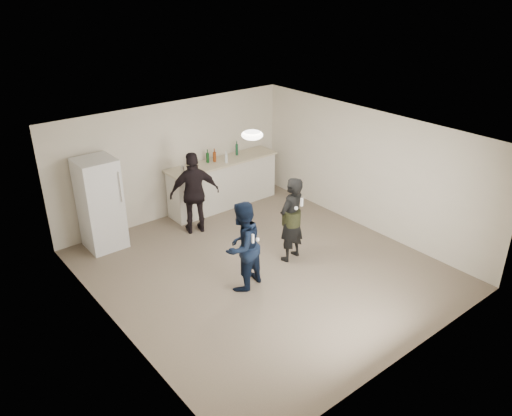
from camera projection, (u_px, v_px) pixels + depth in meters
floor at (263, 269)px, 9.07m from camera, size 6.00×6.00×0.00m
ceiling at (264, 136)px, 7.99m from camera, size 6.00×6.00×0.00m
wall_back at (174, 160)px, 10.64m from camera, size 6.00×0.00×6.00m
wall_front at (411, 284)px, 6.42m from camera, size 6.00×0.00×6.00m
wall_left at (112, 259)px, 6.98m from camera, size 0.00×6.00×6.00m
wall_right at (368, 170)px, 10.09m from camera, size 0.00×6.00×6.00m
counter at (223, 184)px, 11.30m from camera, size 2.60×0.56×1.05m
counter_top at (222, 162)px, 11.07m from camera, size 2.68×0.64×0.04m
fridge at (100, 204)px, 9.46m from camera, size 0.70×0.70×1.80m
fridge_handle at (120, 187)px, 9.18m from camera, size 0.02×0.02×0.60m
ceiling_dome at (252, 135)px, 8.23m from camera, size 0.36×0.36×0.16m
shaker at (183, 169)px, 10.34m from camera, size 0.08×0.08×0.17m
man at (242, 246)px, 8.23m from camera, size 0.90×0.78×1.57m
woman at (291, 220)px, 9.06m from camera, size 0.66×0.50×1.62m
camo_shorts at (291, 218)px, 9.05m from camera, size 0.34×0.34×0.28m
spectator at (195, 193)px, 10.03m from camera, size 1.09×0.75×1.72m
remote_man at (253, 239)px, 7.92m from camera, size 0.04×0.04×0.15m
nunchuk_man at (257, 240)px, 8.04m from camera, size 0.07×0.07×0.07m
remote_woman at (302, 202)px, 8.70m from camera, size 0.04×0.04×0.15m
nunchuk_woman at (296, 208)px, 8.70m from camera, size 0.07×0.07×0.07m
bottle_cluster at (214, 158)px, 10.93m from camera, size 1.33×0.33×0.26m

